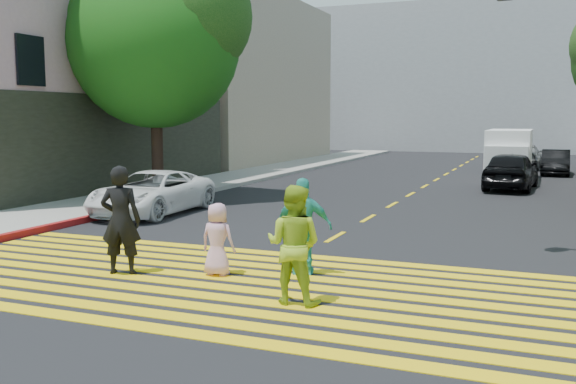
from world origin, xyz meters
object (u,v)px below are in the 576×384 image
Objects in this scene: pedestrian_man at (121,220)px; dark_car_near at (511,170)px; pedestrian_woman at (294,245)px; white_sedan at (152,193)px; pedestrian_child at (218,239)px; tree_left at (157,33)px; white_van at (509,157)px; pedestrian_extra at (303,227)px; silver_car at (524,156)px; dark_car_parked at (556,162)px.

dark_car_near is (5.79, 16.94, -0.24)m from pedestrian_man.
white_sedan is (-7.12, 6.85, -0.28)m from pedestrian_woman.
pedestrian_child is 0.30× the size of dark_car_near.
white_sedan is at bearing -42.74° from pedestrian_woman.
tree_left reaches higher than pedestrian_woman.
dark_car_near is at bearing -85.44° from white_van.
pedestrian_child is 0.27× the size of white_van.
dark_car_near is (9.36, 10.64, 0.12)m from white_sedan.
pedestrian_extra is 27.16m from silver_car.
pedestrian_child is at bearing -49.16° from white_sedan.
white_van is at bearing -115.02° from dark_car_parked.
silver_car is at bearing 114.88° from dark_car_parked.
tree_left reaches higher than dark_car_parked.
tree_left is at bearing 61.54° from silver_car.
pedestrian_extra is 23.85m from dark_car_parked.
tree_left is 1.75× the size of white_van.
silver_car is (2.85, 27.01, -0.20)m from pedestrian_extra.
white_van reaches higher than dark_car_near.
white_sedan reaches higher than dark_car_parked.
pedestrian_man is 3.59m from pedestrian_woman.
pedestrian_woman is 17.63m from dark_car_near.
pedestrian_child reaches higher than dark_car_parked.
pedestrian_man is 1.13× the size of pedestrian_extra.
tree_left is at bearing -134.49° from white_van.
silver_car is 0.96× the size of white_van.
dark_car_parked is at bearing -103.33° from pedestrian_child.
silver_car is at bearing 65.16° from white_sedan.
tree_left reaches higher than pedestrian_extra.
pedestrian_child reaches higher than white_sedan.
white_sedan is (-3.57, 6.30, -0.36)m from pedestrian_man.
tree_left is 1.85× the size of white_sedan.
tree_left is 6.39× the size of pedestrian_child.
dark_car_near reaches higher than silver_car.
dark_car_near is 11.25m from silver_car.
tree_left reaches higher than pedestrian_child.
tree_left is at bearing -80.36° from pedestrian_man.
dark_car_parked is at bearing 116.63° from silver_car.
dark_car_parked is 0.78× the size of white_van.
silver_car is at bearing -93.52° from pedestrian_woman.
dark_car_near is (2.73, 15.76, -0.13)m from pedestrian_extra.
pedestrian_child is 0.75× the size of pedestrian_extra.
silver_car reaches higher than dark_car_parked.
silver_car is at bearing -86.24° from dark_car_near.
pedestrian_extra is at bearing -99.72° from dark_car_parked.
pedestrian_extra reaches higher than dark_car_parked.
tree_left is 6.23m from white_sedan.
pedestrian_extra is 0.38× the size of silver_car.
dark_car_near is at bearing -96.14° from pedestrian_woman.
pedestrian_man is 3.28m from pedestrian_extra.
silver_car is at bearing 58.80° from tree_left.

